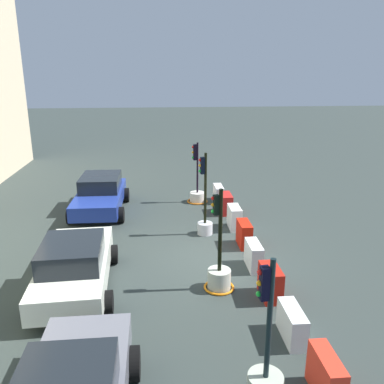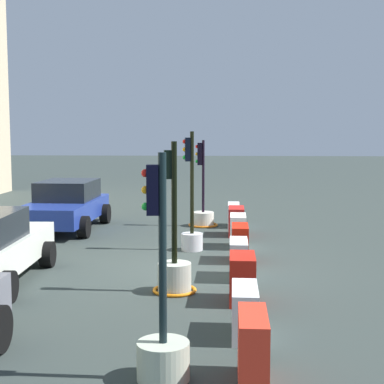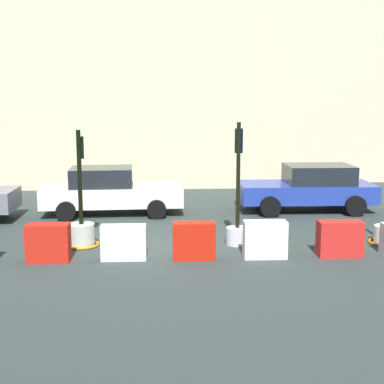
{
  "view_description": "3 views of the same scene",
  "coord_description": "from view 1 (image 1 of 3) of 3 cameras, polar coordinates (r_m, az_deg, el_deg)",
  "views": [
    {
      "loc": [
        -11.98,
        2.01,
        5.97
      ],
      "look_at": [
        1.75,
        0.67,
        1.8
      ],
      "focal_mm": 37.11,
      "sensor_mm": 36.0,
      "label": 1
    },
    {
      "loc": [
        -13.12,
        -0.75,
        3.19
      ],
      "look_at": [
        0.14,
        0.02,
        1.78
      ],
      "focal_mm": 53.98,
      "sensor_mm": 36.0,
      "label": 2
    },
    {
      "loc": [
        0.02,
        -13.5,
        3.7
      ],
      "look_at": [
        0.87,
        -0.05,
        1.43
      ],
      "focal_mm": 50.8,
      "sensor_mm": 36.0,
      "label": 3
    }
  ],
  "objects": [
    {
      "name": "ground_plane",
      "position": [
        13.53,
        3.58,
        -9.38
      ],
      "size": [
        120.0,
        120.0,
        0.0
      ],
      "primitive_type": "plane",
      "color": "#2F3835"
    },
    {
      "name": "traffic_light_0",
      "position": [
        8.3,
        10.49,
        -24.38
      ],
      "size": [
        0.68,
        0.68,
        2.93
      ],
      "color": "#AAB6A1",
      "rests_on": "ground_plane"
    },
    {
      "name": "traffic_light_1",
      "position": [
        11.55,
        3.91,
        -11.54
      ],
      "size": [
        0.88,
        0.88,
        2.99
      ],
      "color": "#B0B8A7",
      "rests_on": "ground_plane"
    },
    {
      "name": "traffic_light_2",
      "position": [
        15.12,
        1.84,
        -3.61
      ],
      "size": [
        0.58,
        0.58,
        3.17
      ],
      "color": "silver",
      "rests_on": "ground_plane"
    },
    {
      "name": "traffic_light_3",
      "position": [
        18.95,
        0.75,
        -0.21
      ],
      "size": [
        0.99,
        0.99,
        2.88
      ],
      "color": "silver",
      "rests_on": "ground_plane"
    },
    {
      "name": "construction_barrier_0",
      "position": [
        8.64,
        18.68,
        -23.86
      ],
      "size": [
        1.07,
        0.38,
        0.91
      ],
      "color": "red",
      "rests_on": "ground_plane"
    },
    {
      "name": "construction_barrier_1",
      "position": [
        9.95,
        14.16,
        -17.89
      ],
      "size": [
        1.12,
        0.42,
        0.77
      ],
      "color": "silver",
      "rests_on": "ground_plane"
    },
    {
      "name": "construction_barrier_2",
      "position": [
        11.36,
        11.2,
        -12.63
      ],
      "size": [
        0.99,
        0.49,
        0.89
      ],
      "color": "red",
      "rests_on": "ground_plane"
    },
    {
      "name": "construction_barrier_3",
      "position": [
        12.85,
        8.85,
        -9.01
      ],
      "size": [
        1.06,
        0.4,
        0.83
      ],
      "color": "silver",
      "rests_on": "ground_plane"
    },
    {
      "name": "construction_barrier_4",
      "position": [
        14.31,
        7.51,
        -6.03
      ],
      "size": [
        1.0,
        0.41,
        0.89
      ],
      "color": "red",
      "rests_on": "ground_plane"
    },
    {
      "name": "construction_barrier_5",
      "position": [
        15.85,
        6.11,
        -3.67
      ],
      "size": [
        1.02,
        0.44,
        0.89
      ],
      "color": "white",
      "rests_on": "ground_plane"
    },
    {
      "name": "construction_barrier_6",
      "position": [
        17.53,
        4.88,
        -1.65
      ],
      "size": [
        1.06,
        0.48,
        0.86
      ],
      "color": "red",
      "rests_on": "ground_plane"
    },
    {
      "name": "construction_barrier_7",
      "position": [
        19.06,
        3.83,
        -0.24
      ],
      "size": [
        1.12,
        0.39,
        0.77
      ],
      "color": "white",
      "rests_on": "ground_plane"
    },
    {
      "name": "car_blue_estate",
      "position": [
        18.06,
        -13.04,
        -0.28
      ],
      "size": [
        4.53,
        2.36,
        1.56
      ],
      "color": "navy",
      "rests_on": "ground_plane"
    },
    {
      "name": "car_white_van",
      "position": [
        11.86,
        -16.5,
        -9.97
      ],
      "size": [
        4.64,
        2.35,
        1.54
      ],
      "color": "white",
      "rests_on": "ground_plane"
    }
  ]
}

